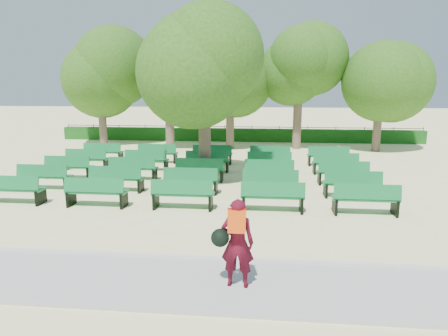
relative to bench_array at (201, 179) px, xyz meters
name	(u,v)px	position (x,y,z in m)	size (l,w,h in m)	color
ground	(213,190)	(0.73, -1.48, -0.10)	(120.00, 120.00, 0.00)	#F4E9A1
paving	(168,282)	(0.73, -8.88, -0.07)	(30.00, 2.20, 0.06)	#ADADA8
curb	(179,257)	(0.73, -7.73, -0.05)	(30.00, 0.12, 0.10)	silver
hedge	(238,135)	(0.73, 12.52, 0.35)	(26.00, 0.70, 0.90)	#165317
fence	(238,140)	(0.73, 12.92, -0.10)	(26.00, 0.10, 1.02)	black
tree_line	(234,150)	(0.73, 8.52, -0.10)	(21.80, 6.80, 7.04)	#316019
bench_array	(201,179)	(0.00, 0.00, 0.00)	(2.03, 0.70, 1.27)	#137136
tree_among	(204,79)	(0.13, 0.36, 4.13)	(4.76, 4.76, 6.40)	brown
person	(236,242)	(2.12, -8.94, 0.88)	(0.85, 0.52, 1.78)	#4A0A18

